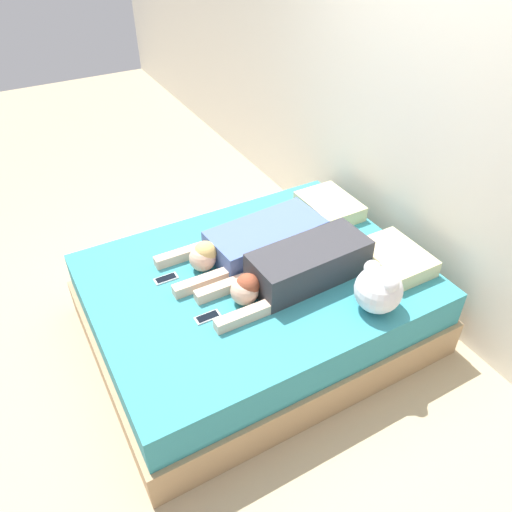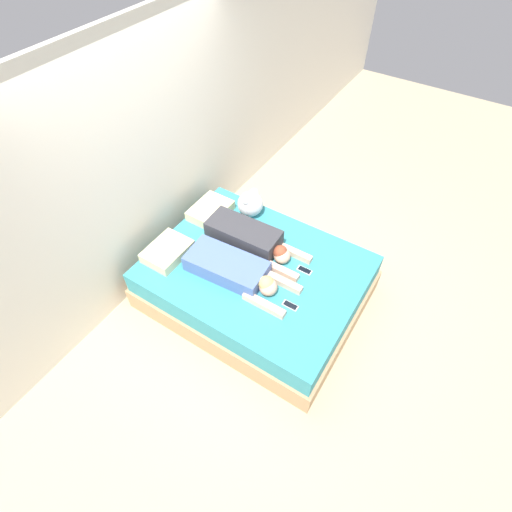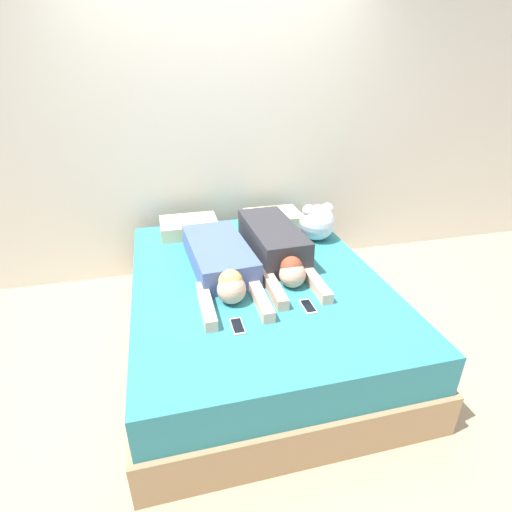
{
  "view_description": "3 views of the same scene",
  "coord_description": "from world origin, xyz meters",
  "px_view_note": "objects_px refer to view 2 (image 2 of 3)",
  "views": [
    {
      "loc": [
        2.17,
        -1.21,
        2.63
      ],
      "look_at": [
        0.0,
        0.0,
        0.68
      ],
      "focal_mm": 35.0,
      "sensor_mm": 36.0,
      "label": 1
    },
    {
      "loc": [
        -2.18,
        -1.39,
        3.63
      ],
      "look_at": [
        0.0,
        0.0,
        0.68
      ],
      "focal_mm": 28.0,
      "sensor_mm": 36.0,
      "label": 2
    },
    {
      "loc": [
        -0.57,
        -2.29,
        1.87
      ],
      "look_at": [
        0.0,
        0.0,
        0.68
      ],
      "focal_mm": 28.0,
      "sensor_mm": 36.0,
      "label": 3
    }
  ],
  "objects_px": {
    "plush_toy": "(250,203)",
    "person_left": "(235,270)",
    "person_right": "(250,239)",
    "cell_phone_left": "(290,305)",
    "pillow_head_right": "(210,211)",
    "pillow_head_left": "(167,251)",
    "cell_phone_right": "(304,270)",
    "bed": "(256,282)"
  },
  "relations": [
    {
      "from": "plush_toy",
      "to": "person_left",
      "type": "bearing_deg",
      "value": -156.42
    },
    {
      "from": "person_right",
      "to": "cell_phone_left",
      "type": "relative_size",
      "value": 7.36
    },
    {
      "from": "person_right",
      "to": "plush_toy",
      "type": "xyz_separation_m",
      "value": [
        0.43,
        0.28,
        0.04
      ]
    },
    {
      "from": "plush_toy",
      "to": "pillow_head_right",
      "type": "bearing_deg",
      "value": 124.5
    },
    {
      "from": "pillow_head_right",
      "to": "pillow_head_left",
      "type": "bearing_deg",
      "value": 180.0
    },
    {
      "from": "plush_toy",
      "to": "pillow_head_left",
      "type": "bearing_deg",
      "value": 159.39
    },
    {
      "from": "person_left",
      "to": "person_right",
      "type": "xyz_separation_m",
      "value": [
        0.41,
        0.09,
        0.03
      ]
    },
    {
      "from": "cell_phone_left",
      "to": "plush_toy",
      "type": "bearing_deg",
      "value": 49.4
    },
    {
      "from": "cell_phone_right",
      "to": "plush_toy",
      "type": "xyz_separation_m",
      "value": [
        0.41,
        0.92,
        0.15
      ]
    },
    {
      "from": "bed",
      "to": "pillow_head_left",
      "type": "height_order",
      "value": "pillow_head_left"
    },
    {
      "from": "person_left",
      "to": "cell_phone_left",
      "type": "height_order",
      "value": "person_left"
    },
    {
      "from": "bed",
      "to": "person_left",
      "type": "xyz_separation_m",
      "value": [
        -0.22,
        0.11,
        0.35
      ]
    },
    {
      "from": "pillow_head_left",
      "to": "person_right",
      "type": "bearing_deg",
      "value": -49.2
    },
    {
      "from": "pillow_head_left",
      "to": "plush_toy",
      "type": "relative_size",
      "value": 1.56
    },
    {
      "from": "pillow_head_right",
      "to": "cell_phone_left",
      "type": "height_order",
      "value": "pillow_head_right"
    },
    {
      "from": "pillow_head_right",
      "to": "person_right",
      "type": "height_order",
      "value": "person_right"
    },
    {
      "from": "pillow_head_right",
      "to": "person_left",
      "type": "height_order",
      "value": "person_left"
    },
    {
      "from": "plush_toy",
      "to": "bed",
      "type": "bearing_deg",
      "value": -142.78
    },
    {
      "from": "bed",
      "to": "cell_phone_left",
      "type": "xyz_separation_m",
      "value": [
        -0.24,
        -0.53,
        0.27
      ]
    },
    {
      "from": "bed",
      "to": "person_left",
      "type": "height_order",
      "value": "person_left"
    },
    {
      "from": "bed",
      "to": "pillow_head_right",
      "type": "relative_size",
      "value": 4.63
    },
    {
      "from": "cell_phone_right",
      "to": "plush_toy",
      "type": "bearing_deg",
      "value": 65.68
    },
    {
      "from": "pillow_head_left",
      "to": "cell_phone_right",
      "type": "relative_size",
      "value": 3.08
    },
    {
      "from": "pillow_head_left",
      "to": "cell_phone_right",
      "type": "bearing_deg",
      "value": -65.95
    },
    {
      "from": "person_right",
      "to": "bed",
      "type": "bearing_deg",
      "value": -134.68
    },
    {
      "from": "cell_phone_right",
      "to": "person_right",
      "type": "bearing_deg",
      "value": 91.32
    },
    {
      "from": "cell_phone_right",
      "to": "cell_phone_left",
      "type": "bearing_deg",
      "value": -168.91
    },
    {
      "from": "pillow_head_left",
      "to": "person_left",
      "type": "height_order",
      "value": "person_left"
    },
    {
      "from": "bed",
      "to": "plush_toy",
      "type": "bearing_deg",
      "value": 37.22
    },
    {
      "from": "pillow_head_right",
      "to": "person_left",
      "type": "bearing_deg",
      "value": -128.41
    },
    {
      "from": "person_left",
      "to": "cell_phone_right",
      "type": "bearing_deg",
      "value": -52.06
    },
    {
      "from": "pillow_head_right",
      "to": "person_right",
      "type": "xyz_separation_m",
      "value": [
        -0.17,
        -0.65,
        0.06
      ]
    },
    {
      "from": "person_right",
      "to": "cell_phone_left",
      "type": "xyz_separation_m",
      "value": [
        -0.43,
        -0.73,
        -0.11
      ]
    },
    {
      "from": "person_right",
      "to": "cell_phone_left",
      "type": "height_order",
      "value": "person_right"
    },
    {
      "from": "cell_phone_right",
      "to": "pillow_head_left",
      "type": "bearing_deg",
      "value": 114.05
    },
    {
      "from": "cell_phone_right",
      "to": "plush_toy",
      "type": "distance_m",
      "value": 1.02
    },
    {
      "from": "cell_phone_right",
      "to": "person_left",
      "type": "bearing_deg",
      "value": 127.94
    },
    {
      "from": "bed",
      "to": "cell_phone_left",
      "type": "relative_size",
      "value": 14.24
    },
    {
      "from": "bed",
      "to": "pillow_head_left",
      "type": "xyz_separation_m",
      "value": [
        -0.37,
        0.85,
        0.32
      ]
    },
    {
      "from": "bed",
      "to": "cell_phone_right",
      "type": "bearing_deg",
      "value": -64.85
    },
    {
      "from": "cell_phone_left",
      "to": "person_right",
      "type": "bearing_deg",
      "value": 59.3
    },
    {
      "from": "bed",
      "to": "person_right",
      "type": "bearing_deg",
      "value": 45.32
    }
  ]
}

